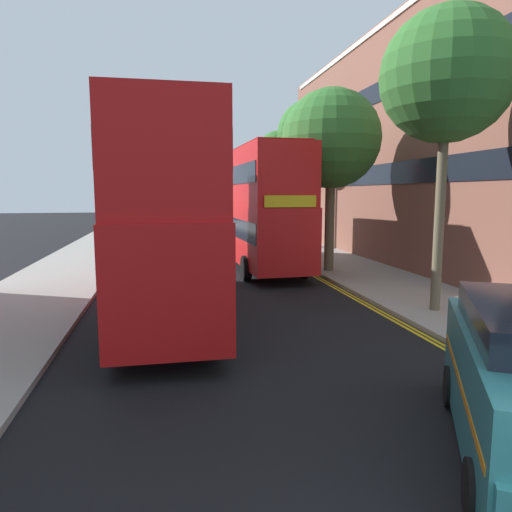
% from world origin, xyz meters
% --- Properties ---
extents(sidewalk_right, '(4.00, 80.00, 0.14)m').
position_xyz_m(sidewalk_right, '(6.50, 16.00, 0.07)').
color(sidewalk_right, '#9E9991').
rests_on(sidewalk_right, ground).
extents(sidewalk_left, '(4.00, 80.00, 0.14)m').
position_xyz_m(sidewalk_left, '(-6.50, 16.00, 0.07)').
color(sidewalk_left, '#9E9991').
rests_on(sidewalk_left, ground).
extents(kerb_line_outer, '(0.10, 56.00, 0.01)m').
position_xyz_m(kerb_line_outer, '(4.40, 14.00, 0.00)').
color(kerb_line_outer, yellow).
rests_on(kerb_line_outer, ground).
extents(kerb_line_inner, '(0.10, 56.00, 0.01)m').
position_xyz_m(kerb_line_inner, '(4.24, 14.00, 0.00)').
color(kerb_line_inner, yellow).
rests_on(kerb_line_inner, ground).
extents(double_decker_bus_away, '(2.83, 10.82, 5.64)m').
position_xyz_m(double_decker_bus_away, '(-2.01, 11.94, 3.03)').
color(double_decker_bus_away, red).
rests_on(double_decker_bus_away, ground).
extents(double_decker_bus_oncoming, '(3.08, 10.88, 5.64)m').
position_xyz_m(double_decker_bus_oncoming, '(2.33, 20.10, 3.03)').
color(double_decker_bus_oncoming, red).
rests_on(double_decker_bus_oncoming, ground).
extents(pedestrian_far, '(0.34, 0.22, 1.62)m').
position_xyz_m(pedestrian_far, '(7.47, 27.01, 0.99)').
color(pedestrian_far, '#2D2D38').
rests_on(pedestrian_far, sidewalk_right).
extents(street_tree_near, '(3.73, 3.73, 8.57)m').
position_xyz_m(street_tree_near, '(5.81, 10.31, 6.82)').
color(street_tree_near, '#6B6047').
rests_on(street_tree_near, sidewalk_right).
extents(street_tree_mid, '(4.24, 4.24, 9.23)m').
position_xyz_m(street_tree_mid, '(7.02, 26.40, 7.22)').
color(street_tree_mid, '#6B6047').
rests_on(street_tree_mid, sidewalk_right).
extents(street_tree_far, '(4.32, 4.32, 7.97)m').
position_xyz_m(street_tree_far, '(5.18, 17.78, 5.91)').
color(street_tree_far, '#6B6047').
rests_on(street_tree_far, sidewalk_right).
extents(street_tree_distant, '(3.46, 3.46, 7.97)m').
position_xyz_m(street_tree_distant, '(6.23, 31.63, 6.31)').
color(street_tree_distant, '#6B6047').
rests_on(street_tree_distant, sidewalk_right).
extents(townhouse_terrace_right, '(10.08, 28.00, 11.87)m').
position_xyz_m(townhouse_terrace_right, '(13.50, 20.55, 5.94)').
color(townhouse_terrace_right, brown).
rests_on(townhouse_terrace_right, ground).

